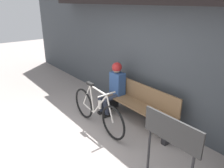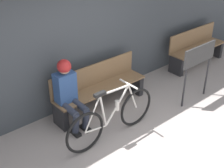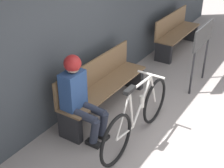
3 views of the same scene
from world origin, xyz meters
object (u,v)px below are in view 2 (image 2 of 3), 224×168
Objects in this scene: park_bench_far at (196,48)px; signboard at (199,60)px; bicycle at (112,117)px; person_seated at (68,90)px; park_bench_near at (99,88)px.

signboard is (-1.37, -1.00, 0.47)m from park_bench_far.
person_seated is (-0.33, 0.72, 0.31)m from bicycle.
bicycle is at bearing -65.50° from person_seated.
park_bench_near is 1.14× the size of park_bench_far.
bicycle is 3.42m from park_bench_far.
park_bench_near is 2.93m from park_bench_far.
signboard is at bearing -143.94° from park_bench_far.
person_seated is 3.66m from park_bench_far.
park_bench_near is at bearing 8.58° from person_seated.
park_bench_near is at bearing 179.94° from park_bench_far.
person_seated is at bearing 114.50° from bicycle.
park_bench_near is 1.06× the size of bicycle.
person_seated reaches higher than park_bench_near.
park_bench_near is 1.63× the size of signboard.
signboard is at bearing -21.41° from person_seated.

